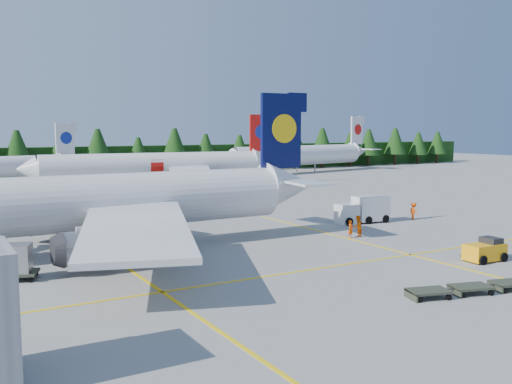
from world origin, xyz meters
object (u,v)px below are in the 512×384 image
airliner_red (150,166)px  baggage_tug (485,250)px  service_truck (362,210)px  airliner_navy (43,207)px

airliner_red → baggage_tug: bearing=-82.3°
airliner_red → service_truck: 43.90m
service_truck → baggage_tug: (-3.55, -17.64, -0.55)m
airliner_navy → airliner_red: (23.77, 43.75, -0.20)m
airliner_navy → airliner_red: 49.79m
airliner_navy → baggage_tug: bearing=-32.1°
airliner_red → service_truck: size_ratio=7.25×
airliner_navy → airliner_red: airliner_navy is taller
airliner_navy → baggage_tug: 32.54m
airliner_navy → service_truck: bearing=0.8°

